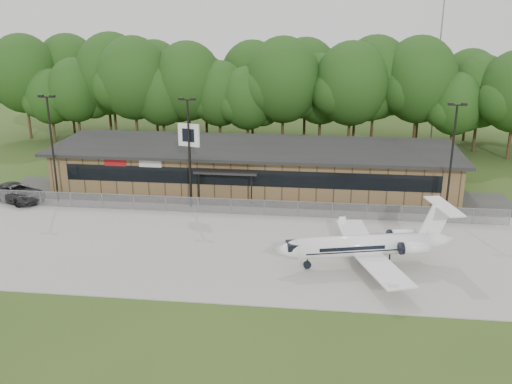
# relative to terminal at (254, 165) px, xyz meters

# --- Properties ---
(ground) EXTENTS (160.00, 160.00, 0.00)m
(ground) POSITION_rel_terminal_xyz_m (0.00, -23.94, -2.18)
(ground) COLOR #31491A
(ground) RESTS_ON ground
(apron) EXTENTS (64.00, 18.00, 0.08)m
(apron) POSITION_rel_terminal_xyz_m (0.00, -15.94, -2.14)
(apron) COLOR #9E9B93
(apron) RESTS_ON ground
(parking_lot) EXTENTS (50.00, 9.00, 0.06)m
(parking_lot) POSITION_rel_terminal_xyz_m (0.00, -4.44, -2.15)
(parking_lot) COLOR #383835
(parking_lot) RESTS_ON ground
(terminal) EXTENTS (41.00, 11.65, 4.30)m
(terminal) POSITION_rel_terminal_xyz_m (0.00, 0.00, 0.00)
(terminal) COLOR brown
(terminal) RESTS_ON ground
(fence) EXTENTS (46.00, 0.04, 1.52)m
(fence) POSITION_rel_terminal_xyz_m (0.00, -8.94, -1.40)
(fence) COLOR gray
(fence) RESTS_ON ground
(treeline) EXTENTS (72.00, 12.00, 15.00)m
(treeline) POSITION_rel_terminal_xyz_m (0.00, 18.06, 5.32)
(treeline) COLOR #1F3912
(treeline) RESTS_ON ground
(radio_mast) EXTENTS (0.20, 0.20, 25.00)m
(radio_mast) POSITION_rel_terminal_xyz_m (22.00, 24.06, 10.32)
(radio_mast) COLOR gray
(radio_mast) RESTS_ON ground
(light_pole_left) EXTENTS (1.55, 0.30, 10.23)m
(light_pole_left) POSITION_rel_terminal_xyz_m (-18.00, -7.44, 3.80)
(light_pole_left) COLOR black
(light_pole_left) RESTS_ON ground
(light_pole_mid) EXTENTS (1.55, 0.30, 10.23)m
(light_pole_mid) POSITION_rel_terminal_xyz_m (-5.00, -7.44, 3.80)
(light_pole_mid) COLOR black
(light_pole_mid) RESTS_ON ground
(light_pole_right) EXTENTS (1.55, 0.30, 10.23)m
(light_pole_right) POSITION_rel_terminal_xyz_m (18.00, -7.44, 3.80)
(light_pole_right) COLOR black
(light_pole_right) RESTS_ON ground
(business_jet) EXTENTS (13.40, 12.05, 4.54)m
(business_jet) POSITION_rel_terminal_xyz_m (10.51, -18.26, -0.55)
(business_jet) COLOR white
(business_jet) RESTS_ON ground
(suv) EXTENTS (6.76, 5.05, 1.71)m
(suv) POSITION_rel_terminal_xyz_m (-22.00, -7.73, -1.32)
(suv) COLOR #2C2C2F
(suv) RESTS_ON ground
(pole_sign) EXTENTS (2.04, 0.74, 7.83)m
(pole_sign) POSITION_rel_terminal_xyz_m (-5.05, -7.14, 3.82)
(pole_sign) COLOR black
(pole_sign) RESTS_ON ground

